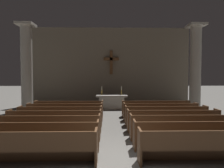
{
  "coord_description": "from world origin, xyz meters",
  "views": [
    {
      "loc": [
        -0.27,
        -5.18,
        2.39
      ],
      "look_at": [
        0.0,
        7.45,
        1.84
      ],
      "focal_mm": 31.22,
      "sensor_mm": 36.0,
      "label": 1
    }
  ],
  "objects": [
    {
      "name": "pew_left_row_7",
      "position": [
        -2.5,
        5.98,
        0.48
      ],
      "size": [
        3.89,
        0.5,
        0.95
      ],
      "color": "brown",
      "rests_on": "ground"
    },
    {
      "name": "pew_left_row_6",
      "position": [
        -2.5,
        4.98,
        0.48
      ],
      "size": [
        3.89,
        0.5,
        0.95
      ],
      "color": "brown",
      "rests_on": "ground"
    },
    {
      "name": "pew_right_row_7",
      "position": [
        2.5,
        5.98,
        0.48
      ],
      "size": [
        3.89,
        0.5,
        0.95
      ],
      "color": "brown",
      "rests_on": "ground"
    },
    {
      "name": "altar",
      "position": [
        0.0,
        8.62,
        0.53
      ],
      "size": [
        2.2,
        0.9,
        1.01
      ],
      "color": "#A8A399",
      "rests_on": "ground"
    },
    {
      "name": "candlestick_left",
      "position": [
        -0.7,
        8.62,
        1.21
      ],
      "size": [
        0.16,
        0.16,
        0.62
      ],
      "color": "#B79338",
      "rests_on": "altar"
    },
    {
      "name": "column_left_second",
      "position": [
        -5.74,
        8.08,
        2.86
      ],
      "size": [
        1.11,
        1.11,
        5.88
      ],
      "color": "#9E998E",
      "rests_on": "ground"
    },
    {
      "name": "pew_right_row_6",
      "position": [
        2.5,
        4.98,
        0.48
      ],
      "size": [
        3.89,
        0.5,
        0.95
      ],
      "color": "brown",
      "rests_on": "ground"
    },
    {
      "name": "candlestick_right",
      "position": [
        0.7,
        8.62,
        1.21
      ],
      "size": [
        0.16,
        0.16,
        0.62
      ],
      "color": "#B79338",
      "rests_on": "altar"
    },
    {
      "name": "pew_left_row_1",
      "position": [
        -2.5,
        -0.04,
        0.48
      ],
      "size": [
        3.89,
        0.5,
        0.95
      ],
      "color": "brown",
      "rests_on": "ground"
    },
    {
      "name": "pew_right_row_2",
      "position": [
        2.5,
        0.96,
        0.48
      ],
      "size": [
        3.89,
        0.5,
        0.95
      ],
      "color": "brown",
      "rests_on": "ground"
    },
    {
      "name": "pew_right_row_5",
      "position": [
        2.5,
        3.98,
        0.48
      ],
      "size": [
        3.89,
        0.5,
        0.95
      ],
      "color": "brown",
      "rests_on": "ground"
    },
    {
      "name": "pew_right_row_3",
      "position": [
        2.5,
        1.97,
        0.48
      ],
      "size": [
        3.89,
        0.5,
        0.95
      ],
      "color": "brown",
      "rests_on": "ground"
    },
    {
      "name": "pew_left_row_3",
      "position": [
        -2.5,
        1.97,
        0.48
      ],
      "size": [
        3.89,
        0.5,
        0.95
      ],
      "color": "brown",
      "rests_on": "ground"
    },
    {
      "name": "pew_right_row_1",
      "position": [
        2.5,
        -0.04,
        0.48
      ],
      "size": [
        3.89,
        0.5,
        0.95
      ],
      "color": "brown",
      "rests_on": "ground"
    },
    {
      "name": "pew_left_row_2",
      "position": [
        -2.5,
        0.96,
        0.48
      ],
      "size": [
        3.89,
        0.5,
        0.95
      ],
      "color": "brown",
      "rests_on": "ground"
    },
    {
      "name": "ground_plane",
      "position": [
        0.0,
        0.0,
        0.0
      ],
      "size": [
        80.0,
        80.0,
        0.0
      ],
      "primitive_type": "plane",
      "color": "#66635E"
    },
    {
      "name": "pew_left_row_4",
      "position": [
        -2.5,
        2.97,
        0.48
      ],
      "size": [
        3.89,
        0.5,
        0.95
      ],
      "color": "brown",
      "rests_on": "ground"
    },
    {
      "name": "pew_left_row_5",
      "position": [
        -2.5,
        3.98,
        0.48
      ],
      "size": [
        3.89,
        0.5,
        0.95
      ],
      "color": "brown",
      "rests_on": "ground"
    },
    {
      "name": "column_right_second",
      "position": [
        5.74,
        8.08,
        2.86
      ],
      "size": [
        1.11,
        1.11,
        5.88
      ],
      "color": "#9E998E",
      "rests_on": "ground"
    },
    {
      "name": "apse_with_cross",
      "position": [
        0.0,
        10.77,
        3.13
      ],
      "size": [
        12.67,
        0.48,
        6.25
      ],
      "color": "#706656",
      "rests_on": "ground"
    },
    {
      "name": "pew_right_row_4",
      "position": [
        2.5,
        2.97,
        0.48
      ],
      "size": [
        3.89,
        0.5,
        0.95
      ],
      "color": "brown",
      "rests_on": "ground"
    }
  ]
}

